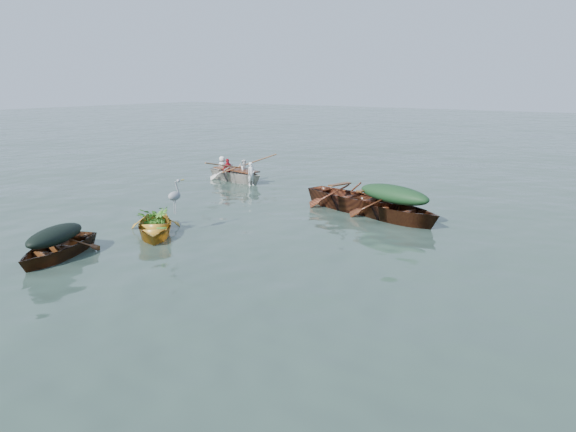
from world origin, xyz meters
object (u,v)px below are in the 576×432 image
Objects in this scene: rowed_boat at (236,181)px; yellow_dinghy at (155,235)px; dark_covered_boat at (57,258)px; open_wooden_boat at (353,210)px; heron at (175,201)px; green_tarp_boat at (393,220)px.

yellow_dinghy is at bearing -144.23° from rowed_boat.
dark_covered_boat is 10.55m from rowed_boat.
open_wooden_boat is at bearing 47.94° from dark_covered_boat.
heron is (0.34, 0.43, 0.87)m from yellow_dinghy.
yellow_dinghy reaches higher than dark_covered_boat.
heron is at bearing 5.19° from yellow_dinghy.
heron reaches higher than green_tarp_boat.
rowed_boat is (-3.23, 10.04, 0.00)m from dark_covered_boat.
open_wooden_boat is (3.15, 8.17, 0.00)m from dark_covered_boat.
rowed_boat is (-6.38, 1.87, 0.00)m from open_wooden_boat.
dark_covered_boat is 3.54× the size of heron.
open_wooden_boat is 5.39× the size of heron.
rowed_boat is 8.02m from heron.
heron reaches higher than dark_covered_boat.
rowed_boat reaches higher than yellow_dinghy.
heron reaches higher than yellow_dinghy.
yellow_dinghy is 8.20m from rowed_boat.
heron is (3.88, -6.97, 0.87)m from rowed_boat.
green_tarp_boat is (4.71, 7.73, 0.00)m from dark_covered_boat.
open_wooden_boat is (2.84, 5.53, 0.00)m from yellow_dinghy.
dark_covered_boat is 0.81× the size of rowed_boat.
heron is at bearing 57.08° from dark_covered_boat.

